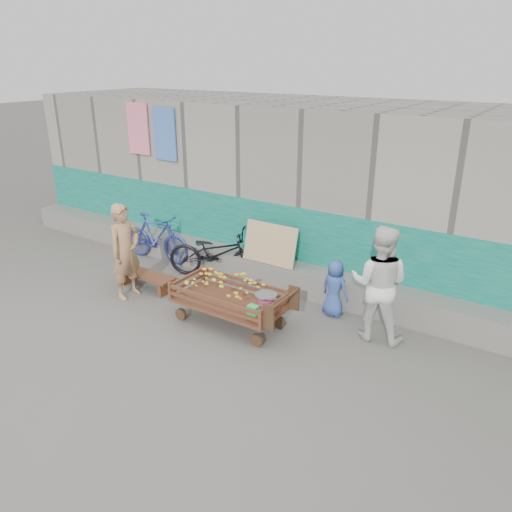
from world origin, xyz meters
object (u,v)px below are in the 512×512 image
Objects in this scene: banana_cart at (227,292)px; vendor_man at (125,251)px; bench at (146,277)px; woman at (379,284)px; bicycle_blue at (156,238)px; bicycle_dark at (216,253)px; child at (334,288)px.

vendor_man reaches higher than banana_cart.
banana_cart is 1.64× the size of bench.
woman is 1.08× the size of bicycle_blue.
vendor_man is at bearing 5.07° from woman.
vendor_man is 4.07m from woman.
bicycle_dark is (-3.20, 0.44, -0.38)m from woman.
bicycle_dark is at bearing -16.96° from woman.
vendor_man is 1.77× the size of child.
child is at bearing -116.04° from bicycle_dark.
vendor_man is 1.03× the size of bicycle_blue.
woman is 4.73m from bicycle_blue.
bench is 0.71m from vendor_man.
bicycle_dark is (-2.41, 0.15, 0.01)m from child.
child is (3.13, 0.91, 0.25)m from bench.
bench is at bearing -3.34° from vendor_man.
child reaches higher than bench.
woman is at bearing -74.35° from vendor_man.
bicycle_dark is (0.72, 1.07, 0.26)m from bench.
child is 3.91m from bicycle_blue.
vendor_man reaches higher than bicycle_blue.
child is (-0.79, 0.29, -0.39)m from woman.
bench is 4.02m from woman.
banana_cart is 1.66m from child.
bench is at bearing -0.03° from woman.
bicycle_dark reaches higher than banana_cart.
woman is 0.92m from child.
woman is (3.92, 0.62, 0.64)m from bench.
vendor_man is 1.66m from bicycle_blue.
bench is at bearing 173.55° from banana_cart.
bicycle_blue is (-4.69, 0.45, -0.37)m from woman.
child is at bearing -66.37° from vendor_man.
bicycle_dark is (-1.20, 1.28, -0.06)m from banana_cart.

